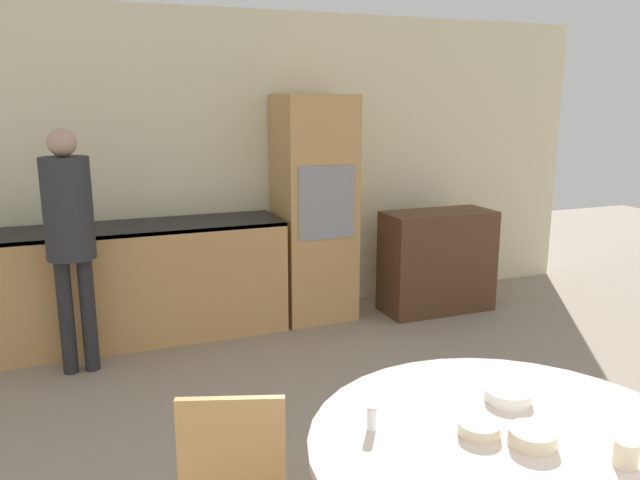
{
  "coord_description": "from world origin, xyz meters",
  "views": [
    {
      "loc": [
        -1.16,
        -0.39,
        1.87
      ],
      "look_at": [
        0.03,
        2.67,
        1.13
      ],
      "focal_mm": 35.0,
      "sensor_mm": 36.0,
      "label": 1
    }
  ],
  "objects_px": {
    "person_standing": "(69,224)",
    "bowl_near": "(533,437)",
    "sideboard": "(437,261)",
    "cup": "(626,454)",
    "oven_unit": "(314,209)",
    "bowl_far": "(508,395)",
    "bowl_centre": "(479,428)"
  },
  "relations": [
    {
      "from": "person_standing",
      "to": "bowl_near",
      "type": "relative_size",
      "value": 10.88
    },
    {
      "from": "person_standing",
      "to": "sideboard",
      "type": "bearing_deg",
      "value": 4.58
    },
    {
      "from": "cup",
      "to": "bowl_near",
      "type": "height_order",
      "value": "cup"
    },
    {
      "from": "oven_unit",
      "to": "bowl_far",
      "type": "distance_m",
      "value": 3.23
    },
    {
      "from": "oven_unit",
      "to": "bowl_far",
      "type": "bearing_deg",
      "value": -97.85
    },
    {
      "from": "sideboard",
      "to": "bowl_centre",
      "type": "height_order",
      "value": "sideboard"
    },
    {
      "from": "sideboard",
      "to": "bowl_far",
      "type": "bearing_deg",
      "value": -117.4
    },
    {
      "from": "oven_unit",
      "to": "cup",
      "type": "height_order",
      "value": "oven_unit"
    },
    {
      "from": "oven_unit",
      "to": "sideboard",
      "type": "relative_size",
      "value": 1.94
    },
    {
      "from": "sideboard",
      "to": "cup",
      "type": "height_order",
      "value": "sideboard"
    },
    {
      "from": "sideboard",
      "to": "cup",
      "type": "relative_size",
      "value": 11.88
    },
    {
      "from": "cup",
      "to": "bowl_far",
      "type": "bearing_deg",
      "value": 97.53
    },
    {
      "from": "person_standing",
      "to": "oven_unit",
      "type": "bearing_deg",
      "value": 14.6
    },
    {
      "from": "oven_unit",
      "to": "sideboard",
      "type": "xyz_separation_m",
      "value": [
        1.08,
        -0.26,
        -0.5
      ]
    },
    {
      "from": "bowl_centre",
      "to": "bowl_far",
      "type": "xyz_separation_m",
      "value": [
        0.24,
        0.16,
        0.0
      ]
    },
    {
      "from": "person_standing",
      "to": "bowl_near",
      "type": "distance_m",
      "value": 3.28
    },
    {
      "from": "person_standing",
      "to": "bowl_centre",
      "type": "distance_m",
      "value": 3.13
    },
    {
      "from": "person_standing",
      "to": "cup",
      "type": "bearing_deg",
      "value": -63.66
    },
    {
      "from": "oven_unit",
      "to": "person_standing",
      "type": "height_order",
      "value": "oven_unit"
    },
    {
      "from": "sideboard",
      "to": "bowl_near",
      "type": "bearing_deg",
      "value": -117.05
    },
    {
      "from": "sideboard",
      "to": "person_standing",
      "type": "bearing_deg",
      "value": -175.42
    },
    {
      "from": "sideboard",
      "to": "cup",
      "type": "xyz_separation_m",
      "value": [
        -1.46,
        -3.41,
        0.37
      ]
    },
    {
      "from": "sideboard",
      "to": "bowl_centre",
      "type": "relative_size",
      "value": 7.06
    },
    {
      "from": "cup",
      "to": "oven_unit",
      "type": "bearing_deg",
      "value": 84.14
    },
    {
      "from": "cup",
      "to": "bowl_far",
      "type": "xyz_separation_m",
      "value": [
        -0.06,
        0.48,
        -0.02
      ]
    },
    {
      "from": "oven_unit",
      "to": "cup",
      "type": "xyz_separation_m",
      "value": [
        -0.38,
        -3.67,
        -0.14
      ]
    },
    {
      "from": "person_standing",
      "to": "cup",
      "type": "distance_m",
      "value": 3.54
    },
    {
      "from": "oven_unit",
      "to": "cup",
      "type": "relative_size",
      "value": 23.03
    },
    {
      "from": "person_standing",
      "to": "bowl_far",
      "type": "relative_size",
      "value": 9.91
    },
    {
      "from": "bowl_centre",
      "to": "bowl_far",
      "type": "distance_m",
      "value": 0.29
    },
    {
      "from": "oven_unit",
      "to": "bowl_near",
      "type": "distance_m",
      "value": 3.52
    },
    {
      "from": "oven_unit",
      "to": "bowl_near",
      "type": "xyz_separation_m",
      "value": [
        -0.56,
        -3.47,
        -0.15
      ]
    }
  ]
}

